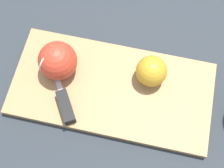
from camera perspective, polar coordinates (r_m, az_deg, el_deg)
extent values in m
plane|color=#282D33|center=(0.69, 0.00, -1.15)|extent=(4.00, 4.00, 0.00)
cube|color=#A37A4C|center=(0.68, 0.00, -0.89)|extent=(0.46, 0.27, 0.02)
sphere|color=gold|center=(0.66, 7.22, 2.33)|extent=(0.07, 0.07, 0.07)
cylinder|color=beige|center=(0.66, 7.19, 2.81)|extent=(0.06, 0.03, 0.06)
sphere|color=red|center=(0.66, -10.05, 3.88)|extent=(0.08, 0.08, 0.08)
cylinder|color=beige|center=(0.66, -10.44, 4.32)|extent=(0.04, 0.07, 0.08)
cube|color=silver|center=(0.70, -10.31, 2.06)|extent=(0.08, 0.09, 0.00)
cube|color=black|center=(0.65, -8.44, -4.13)|extent=(0.06, 0.07, 0.02)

